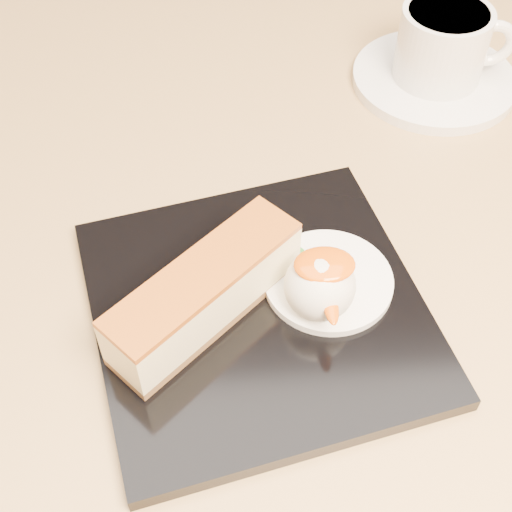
{
  "coord_description": "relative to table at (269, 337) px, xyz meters",
  "views": [
    {
      "loc": [
        -0.04,
        -0.37,
        1.13
      ],
      "look_at": [
        -0.02,
        -0.06,
        0.76
      ],
      "focal_mm": 50.0,
      "sensor_mm": 36.0,
      "label": 1
    }
  ],
  "objects": [
    {
      "name": "table",
      "position": [
        0.0,
        0.0,
        0.0
      ],
      "size": [
        0.8,
        0.8,
        0.72
      ],
      "color": "black",
      "rests_on": "ground"
    },
    {
      "name": "saucer",
      "position": [
        0.17,
        0.17,
        0.16
      ],
      "size": [
        0.15,
        0.15,
        0.01
      ],
      "primitive_type": "cylinder",
      "color": "white",
      "rests_on": "table"
    },
    {
      "name": "mango_sauce",
      "position": [
        0.02,
        -0.09,
        0.21
      ],
      "size": [
        0.04,
        0.03,
        0.01
      ],
      "primitive_type": "ellipsoid",
      "color": "#E05707",
      "rests_on": "ice_cream_scoop"
    },
    {
      "name": "mint_sprig",
      "position": [
        0.0,
        -0.04,
        0.17
      ],
      "size": [
        0.03,
        0.02,
        0.0
      ],
      "color": "#31882C",
      "rests_on": "cream_smear"
    },
    {
      "name": "ice_cream_scoop",
      "position": [
        0.02,
        -0.09,
        0.19
      ],
      "size": [
        0.05,
        0.05,
        0.05
      ],
      "primitive_type": "sphere",
      "color": "white",
      "rests_on": "cream_smear"
    },
    {
      "name": "coffee_cup",
      "position": [
        0.17,
        0.17,
        0.2
      ],
      "size": [
        0.11,
        0.08,
        0.06
      ],
      "rotation": [
        0.0,
        0.0,
        -0.04
      ],
      "color": "white",
      "rests_on": "saucer"
    },
    {
      "name": "dessert_plate",
      "position": [
        -0.02,
        -0.08,
        0.16
      ],
      "size": [
        0.26,
        0.26,
        0.01
      ],
      "primitive_type": "cube",
      "rotation": [
        0.0,
        0.0,
        0.22
      ],
      "color": "black",
      "rests_on": "table"
    },
    {
      "name": "cream_smear",
      "position": [
        0.03,
        -0.07,
        0.17
      ],
      "size": [
        0.09,
        0.09,
        0.01
      ],
      "primitive_type": "cylinder",
      "color": "white",
      "rests_on": "dessert_plate"
    },
    {
      "name": "cheesecake",
      "position": [
        -0.05,
        -0.09,
        0.19
      ],
      "size": [
        0.13,
        0.13,
        0.05
      ],
      "rotation": [
        0.0,
        0.0,
        0.74
      ],
      "color": "brown",
      "rests_on": "dessert_plate"
    }
  ]
}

